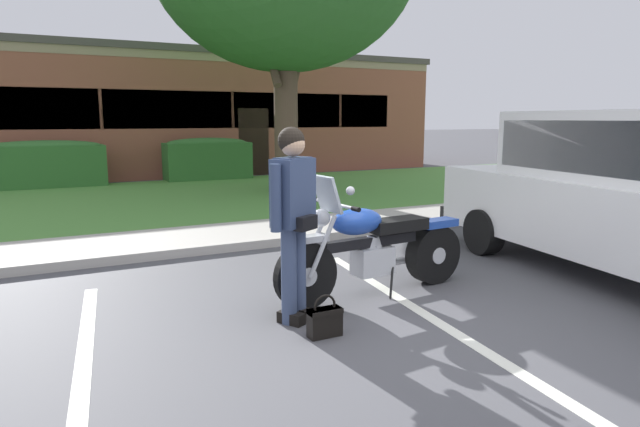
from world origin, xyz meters
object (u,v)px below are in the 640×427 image
object	(u,v)px
motorcycle	(380,247)
hedge_left	(45,164)
brick_building	(87,114)
handbag	(325,320)
rider_person	(293,211)
parked_suv_adjacent	(639,194)
hedge_center_left	(208,158)

from	to	relation	value
motorcycle	hedge_left	world-z (taller)	motorcycle
hedge_left	brick_building	size ratio (longest dim) A/B	0.13
handbag	hedge_left	distance (m)	11.93
rider_person	handbag	size ratio (longest dim) A/B	4.74
motorcycle	hedge_left	xyz separation A→B (m)	(-2.92, 11.01, 0.16)
rider_person	brick_building	world-z (taller)	brick_building
parked_suv_adjacent	hedge_left	size ratio (longest dim) A/B	1.74
rider_person	hedge_left	size ratio (longest dim) A/B	0.59
hedge_center_left	parked_suv_adjacent	bearing A→B (deg)	-82.68
motorcycle	hedge_center_left	distance (m)	11.09
handbag	hedge_left	world-z (taller)	hedge_left
motorcycle	parked_suv_adjacent	size ratio (longest dim) A/B	0.45
rider_person	hedge_left	xyz separation A→B (m)	(-1.81, 11.32, -0.34)
parked_suv_adjacent	motorcycle	bearing A→B (deg)	163.57
handbag	hedge_center_left	size ratio (longest dim) A/B	0.15
hedge_left	hedge_center_left	world-z (taller)	same
motorcycle	parked_suv_adjacent	bearing A→B (deg)	-16.43
motorcycle	rider_person	distance (m)	1.25
handbag	hedge_left	size ratio (longest dim) A/B	0.12
rider_person	hedge_center_left	size ratio (longest dim) A/B	0.70
rider_person	hedge_center_left	distance (m)	11.58
motorcycle	handbag	size ratio (longest dim) A/B	6.23
rider_person	hedge_center_left	bearing A→B (deg)	77.99
motorcycle	rider_person	xyz separation A→B (m)	(-1.11, -0.31, 0.50)
motorcycle	brick_building	xyz separation A→B (m)	(-1.41, 16.69, 1.47)
parked_suv_adjacent	handbag	bearing A→B (deg)	178.78
brick_building	motorcycle	bearing A→B (deg)	-85.17
parked_suv_adjacent	hedge_center_left	world-z (taller)	parked_suv_adjacent
motorcycle	hedge_left	distance (m)	11.40
rider_person	handbag	world-z (taller)	rider_person
handbag	parked_suv_adjacent	size ratio (longest dim) A/B	0.07
motorcycle	hedge_center_left	world-z (taller)	motorcycle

